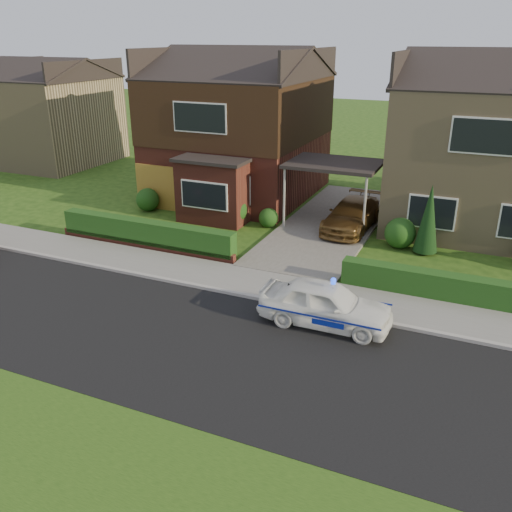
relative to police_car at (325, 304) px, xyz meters
The scene contains 24 objects.
ground 3.39m from the police_car, 133.90° to the right, with size 120.00×120.00×0.00m, color #214311.
road 3.39m from the police_car, 133.90° to the right, with size 60.00×6.00×0.02m, color black.
kerb 2.47m from the police_car, 164.27° to the left, with size 60.00×0.16×0.12m, color #9E9993.
sidewalk 2.93m from the police_car, 143.64° to the left, with size 60.00×2.00×0.10m, color slate.
grass_verge 7.78m from the police_car, 107.33° to the right, with size 60.00×4.00×0.01m, color #214311.
driveway 8.92m from the police_car, 105.03° to the left, with size 3.80×12.00×0.12m, color #666059.
house_left 14.42m from the police_car, 125.13° to the left, with size 7.50×9.53×7.25m.
house_right 12.48m from the police_car, 73.24° to the left, with size 7.50×8.06×7.25m.
carport_link 9.09m from the police_car, 105.11° to the left, with size 3.80×3.00×2.77m.
garage_door 12.99m from the police_car, 144.39° to the left, with size 2.20×0.10×2.10m, color #8D601E.
dwarf_wall 8.62m from the police_car, 160.32° to the left, with size 7.70×0.25×0.36m, color maroon.
hedge_left 8.69m from the police_car, 159.39° to the left, with size 7.50×0.55×0.90m, color #183B12.
hedge_right 4.62m from the police_car, 40.20° to the left, with size 7.50×0.55×0.80m, color #183B12.
shrub_left_far 12.93m from the police_car, 146.70° to the left, with size 1.08×1.08×1.08m, color #183B12.
shrub_left_mid 9.35m from the police_car, 132.44° to the left, with size 1.32×1.32×1.32m, color #183B12.
shrub_left_near 8.61m from the police_car, 123.19° to the left, with size 0.84×0.84×0.84m, color #183B12.
shrub_right_near 7.06m from the police_car, 82.75° to the left, with size 1.20×1.20×1.20m, color #183B12.
conifer_a 7.09m from the police_car, 74.46° to the left, with size 0.90×0.90×2.60m, color black.
neighbour_left 26.20m from the police_car, 148.63° to the left, with size 6.50×7.00×5.20m, color tan.
police_car is the anchor object (origin of this frame).
driveway_car 8.22m from the police_car, 99.16° to the left, with size 1.71×4.20×1.22m, color brown.
potted_plant_a 10.68m from the police_car, 141.80° to the left, with size 0.38×0.26×0.73m, color gray.
potted_plant_b 6.01m from the police_car, 143.18° to the left, with size 0.43×0.35×0.78m, color gray.
potted_plant_c 9.68m from the police_car, 158.15° to the left, with size 0.48×0.48×0.85m, color gray.
Camera 1 is at (5.98, -10.91, 7.74)m, focal length 38.00 mm.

